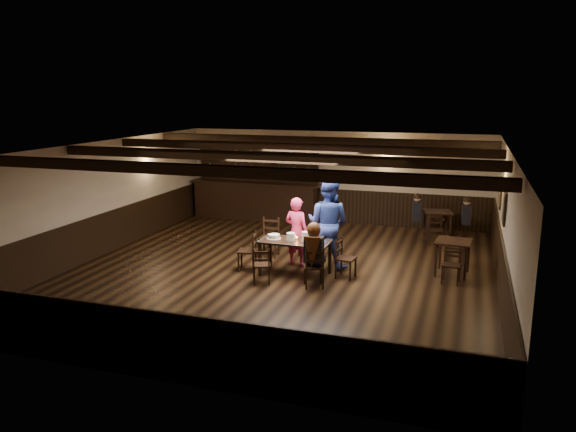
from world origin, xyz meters
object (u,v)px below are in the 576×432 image
(cake, at_px, (274,237))
(man_blue, at_px, (328,223))
(chair_near_right, at_px, (314,264))
(dining_table, at_px, (295,245))
(bar_counter, at_px, (256,195))
(chair_near_left, at_px, (261,263))
(woman_pink, at_px, (297,232))

(cake, bearing_deg, man_blue, 35.24)
(chair_near_right, xyz_separation_m, cake, (-1.09, 0.71, 0.30))
(dining_table, bearing_deg, bar_counter, 119.69)
(chair_near_left, xyz_separation_m, woman_pink, (0.30, 1.43, 0.33))
(chair_near_left, height_order, woman_pink, woman_pink)
(woman_pink, xyz_separation_m, man_blue, (0.69, 0.10, 0.22))
(chair_near_right, bearing_deg, dining_table, 131.66)
(chair_near_right, bearing_deg, woman_pink, 120.34)
(chair_near_right, bearing_deg, cake, 147.21)
(bar_counter, bearing_deg, man_blue, -51.32)
(dining_table, relative_size, man_blue, 0.75)
(chair_near_right, distance_m, woman_pink, 1.56)
(chair_near_left, height_order, chair_near_right, chair_near_right)
(man_blue, height_order, bar_counter, bar_counter)
(chair_near_right, relative_size, woman_pink, 0.54)
(chair_near_right, distance_m, cake, 1.34)
(woman_pink, bearing_deg, chair_near_right, 133.39)
(woman_pink, relative_size, man_blue, 0.78)
(dining_table, relative_size, bar_counter, 0.37)
(man_blue, xyz_separation_m, bar_counter, (-3.28, 4.10, -0.28))
(dining_table, height_order, woman_pink, woman_pink)
(chair_near_right, bearing_deg, man_blue, 93.38)
(dining_table, height_order, man_blue, man_blue)
(dining_table, height_order, chair_near_left, chair_near_left)
(woman_pink, bearing_deg, man_blue, -159.10)
(bar_counter, bearing_deg, cake, -64.73)
(woman_pink, xyz_separation_m, bar_counter, (-2.59, 4.20, -0.05))
(dining_table, xyz_separation_m, chair_near_left, (-0.46, -0.79, -0.22))
(chair_near_right, height_order, bar_counter, bar_counter)
(man_blue, bearing_deg, bar_counter, -43.20)
(woman_pink, xyz_separation_m, cake, (-0.32, -0.62, 0.02))
(dining_table, xyz_separation_m, man_blue, (0.53, 0.73, 0.34))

